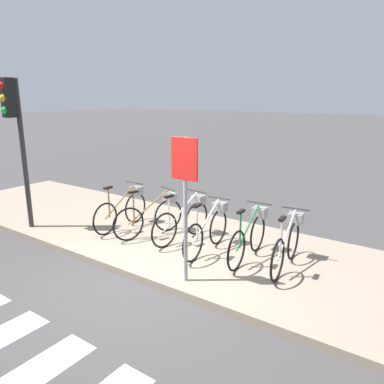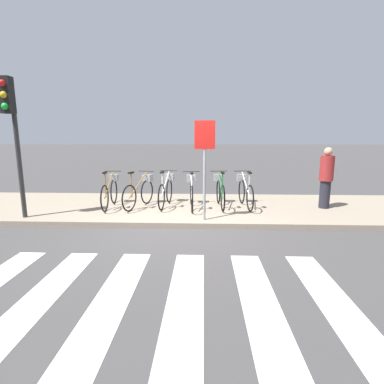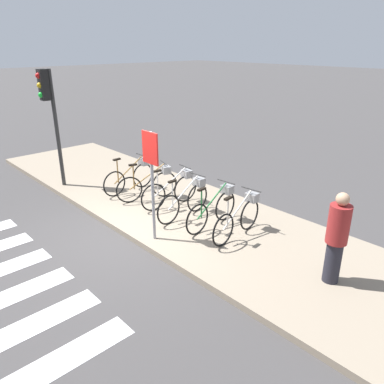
{
  "view_description": "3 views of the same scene",
  "coord_description": "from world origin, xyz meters",
  "px_view_note": "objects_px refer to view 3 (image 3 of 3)",
  "views": [
    {
      "loc": [
        3.74,
        -3.87,
        2.84
      ],
      "look_at": [
        0.07,
        1.33,
        1.2
      ],
      "focal_mm": 35.0,
      "sensor_mm": 36.0,
      "label": 1
    },
    {
      "loc": [
        0.66,
        -6.17,
        1.98
      ],
      "look_at": [
        0.39,
        0.81,
        0.65
      ],
      "focal_mm": 28.0,
      "sensor_mm": 36.0,
      "label": 2
    },
    {
      "loc": [
        6.03,
        -3.68,
        3.77
      ],
      "look_at": [
        0.61,
        1.39,
        0.8
      ],
      "focal_mm": 35.0,
      "sensor_mm": 36.0,
      "label": 3
    }
  ],
  "objects_px": {
    "parked_bicycle_1": "(151,183)",
    "parked_bicycle_5": "(240,216)",
    "parked_bicycle_4": "(215,207)",
    "traffic_light": "(49,104)",
    "parked_bicycle_0": "(132,175)",
    "pedestrian": "(337,237)",
    "parked_bicycle_2": "(173,188)",
    "parked_bicycle_3": "(186,198)",
    "sign_post": "(151,168)"
  },
  "relations": [
    {
      "from": "parked_bicycle_1",
      "to": "parked_bicycle_5",
      "type": "bearing_deg",
      "value": 2.86
    },
    {
      "from": "parked_bicycle_4",
      "to": "traffic_light",
      "type": "bearing_deg",
      "value": -163.34
    },
    {
      "from": "parked_bicycle_5",
      "to": "traffic_light",
      "type": "xyz_separation_m",
      "value": [
        -5.21,
        -1.4,
        1.78
      ]
    },
    {
      "from": "parked_bicycle_0",
      "to": "parked_bicycle_1",
      "type": "height_order",
      "value": "same"
    },
    {
      "from": "parked_bicycle_4",
      "to": "pedestrian",
      "type": "distance_m",
      "value": 2.73
    },
    {
      "from": "parked_bicycle_0",
      "to": "parked_bicycle_2",
      "type": "xyz_separation_m",
      "value": [
        1.46,
        0.17,
        0.0
      ]
    },
    {
      "from": "parked_bicycle_2",
      "to": "parked_bicycle_3",
      "type": "xyz_separation_m",
      "value": [
        0.68,
        -0.19,
        0.0
      ]
    },
    {
      "from": "parked_bicycle_2",
      "to": "sign_post",
      "type": "relative_size",
      "value": 0.73
    },
    {
      "from": "parked_bicycle_0",
      "to": "sign_post",
      "type": "distance_m",
      "value": 2.94
    },
    {
      "from": "parked_bicycle_3",
      "to": "parked_bicycle_5",
      "type": "distance_m",
      "value": 1.42
    },
    {
      "from": "parked_bicycle_1",
      "to": "pedestrian",
      "type": "height_order",
      "value": "pedestrian"
    },
    {
      "from": "parked_bicycle_0",
      "to": "parked_bicycle_3",
      "type": "height_order",
      "value": "same"
    },
    {
      "from": "parked_bicycle_4",
      "to": "parked_bicycle_5",
      "type": "distance_m",
      "value": 0.66
    },
    {
      "from": "pedestrian",
      "to": "traffic_light",
      "type": "xyz_separation_m",
      "value": [
        -7.25,
        -1.3,
        1.4
      ]
    },
    {
      "from": "parked_bicycle_0",
      "to": "parked_bicycle_5",
      "type": "relative_size",
      "value": 1.0
    },
    {
      "from": "pedestrian",
      "to": "sign_post",
      "type": "xyz_separation_m",
      "value": [
        -3.11,
        -1.24,
        0.67
      ]
    },
    {
      "from": "sign_post",
      "to": "parked_bicycle_3",
      "type": "bearing_deg",
      "value": 105.82
    },
    {
      "from": "traffic_light",
      "to": "sign_post",
      "type": "xyz_separation_m",
      "value": [
        4.14,
        0.06,
        -0.73
      ]
    },
    {
      "from": "parked_bicycle_2",
      "to": "parked_bicycle_3",
      "type": "height_order",
      "value": "same"
    },
    {
      "from": "parked_bicycle_4",
      "to": "parked_bicycle_2",
      "type": "bearing_deg",
      "value": 177.53
    },
    {
      "from": "pedestrian",
      "to": "sign_post",
      "type": "bearing_deg",
      "value": -158.24
    },
    {
      "from": "parked_bicycle_0",
      "to": "pedestrian",
      "type": "distance_m",
      "value": 5.6
    },
    {
      "from": "parked_bicycle_2",
      "to": "pedestrian",
      "type": "relative_size",
      "value": 1.01
    },
    {
      "from": "parked_bicycle_0",
      "to": "traffic_light",
      "type": "xyz_separation_m",
      "value": [
        -1.66,
        -1.25,
        1.78
      ]
    },
    {
      "from": "parked_bicycle_0",
      "to": "parked_bicycle_2",
      "type": "height_order",
      "value": "same"
    },
    {
      "from": "parked_bicycle_4",
      "to": "parked_bicycle_5",
      "type": "height_order",
      "value": "same"
    },
    {
      "from": "parked_bicycle_2",
      "to": "traffic_light",
      "type": "distance_m",
      "value": 3.87
    },
    {
      "from": "parked_bicycle_0",
      "to": "traffic_light",
      "type": "distance_m",
      "value": 2.74
    },
    {
      "from": "traffic_light",
      "to": "parked_bicycle_5",
      "type": "bearing_deg",
      "value": 15.07
    },
    {
      "from": "parked_bicycle_1",
      "to": "parked_bicycle_4",
      "type": "bearing_deg",
      "value": 2.67
    },
    {
      "from": "parked_bicycle_2",
      "to": "pedestrian",
      "type": "xyz_separation_m",
      "value": [
        4.13,
        -0.12,
        0.38
      ]
    },
    {
      "from": "parked_bicycle_1",
      "to": "traffic_light",
      "type": "distance_m",
      "value": 3.29
    },
    {
      "from": "parked_bicycle_5",
      "to": "sign_post",
      "type": "relative_size",
      "value": 0.73
    },
    {
      "from": "traffic_light",
      "to": "parked_bicycle_4",
      "type": "bearing_deg",
      "value": 16.66
    },
    {
      "from": "sign_post",
      "to": "parked_bicycle_4",
      "type": "bearing_deg",
      "value": 72.34
    },
    {
      "from": "parked_bicycle_1",
      "to": "sign_post",
      "type": "relative_size",
      "value": 0.7
    },
    {
      "from": "parked_bicycle_0",
      "to": "pedestrian",
      "type": "xyz_separation_m",
      "value": [
        5.59,
        0.05,
        0.38
      ]
    },
    {
      "from": "parked_bicycle_4",
      "to": "traffic_light",
      "type": "relative_size",
      "value": 0.52
    },
    {
      "from": "parked_bicycle_3",
      "to": "pedestrian",
      "type": "xyz_separation_m",
      "value": [
        3.45,
        0.06,
        0.38
      ]
    },
    {
      "from": "pedestrian",
      "to": "parked_bicycle_1",
      "type": "bearing_deg",
      "value": -179.58
    },
    {
      "from": "pedestrian",
      "to": "parked_bicycle_4",
      "type": "bearing_deg",
      "value": 178.68
    },
    {
      "from": "parked_bicycle_1",
      "to": "pedestrian",
      "type": "relative_size",
      "value": 0.97
    },
    {
      "from": "parked_bicycle_3",
      "to": "traffic_light",
      "type": "bearing_deg",
      "value": -161.99
    },
    {
      "from": "parked_bicycle_4",
      "to": "sign_post",
      "type": "xyz_separation_m",
      "value": [
        -0.42,
        -1.31,
        1.05
      ]
    },
    {
      "from": "traffic_light",
      "to": "parked_bicycle_2",
      "type": "bearing_deg",
      "value": 24.52
    },
    {
      "from": "parked_bicycle_4",
      "to": "pedestrian",
      "type": "height_order",
      "value": "pedestrian"
    },
    {
      "from": "parked_bicycle_2",
      "to": "pedestrian",
      "type": "height_order",
      "value": "pedestrian"
    },
    {
      "from": "parked_bicycle_4",
      "to": "sign_post",
      "type": "height_order",
      "value": "sign_post"
    },
    {
      "from": "traffic_light",
      "to": "sign_post",
      "type": "relative_size",
      "value": 1.41
    },
    {
      "from": "parked_bicycle_0",
      "to": "sign_post",
      "type": "bearing_deg",
      "value": -25.71
    }
  ]
}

